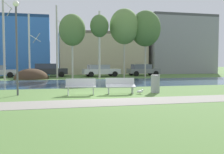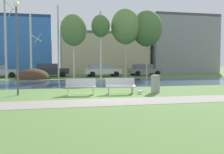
{
  "view_description": "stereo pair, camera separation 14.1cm",
  "coord_description": "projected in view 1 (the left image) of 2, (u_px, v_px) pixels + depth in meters",
  "views": [
    {
      "loc": [
        -2.53,
        -12.86,
        1.74
      ],
      "look_at": [
        0.65,
        0.69,
        0.93
      ],
      "focal_mm": 40.89,
      "sensor_mm": 36.0,
      "label": 1
    },
    {
      "loc": [
        -2.39,
        -12.89,
        1.74
      ],
      "look_at": [
        0.65,
        0.69,
        0.93
      ],
      "focal_mm": 40.89,
      "sensor_mm": 36.0,
      "label": 2
    }
  ],
  "objects": [
    {
      "name": "birch_left",
      "position": [
        30.0,
        46.0,
        26.47
      ],
      "size": [
        1.26,
        2.25,
        6.7
      ],
      "color": "beige",
      "rests_on": "ground"
    },
    {
      "name": "birch_far_left",
      "position": [
        4.0,
        30.0,
        24.68
      ],
      "size": [
        0.99,
        1.71,
        9.48
      ],
      "color": "#BCB7A8",
      "rests_on": "ground"
    },
    {
      "name": "building_grey_warehouse",
      "position": [
        175.0,
        45.0,
        41.57
      ],
      "size": [
        10.44,
        7.92,
        8.99
      ],
      "color": "gray",
      "rests_on": "ground"
    },
    {
      "name": "ground_plane",
      "position": [
        81.0,
        82.0,
        22.89
      ],
      "size": [
        120.0,
        120.0,
        0.0
      ],
      "primitive_type": "plane",
      "color": "#517538"
    },
    {
      "name": "birch_center_left",
      "position": [
        57.0,
        41.0,
        27.19
      ],
      "size": [
        1.27,
        2.04,
        7.76
      ],
      "color": "#BCB7A8",
      "rests_on": "ground"
    },
    {
      "name": "bench_left",
      "position": [
        81.0,
        86.0,
        13.46
      ],
      "size": [
        1.66,
        0.75,
        0.87
      ],
      "color": "#B2B5B7",
      "rests_on": "ground"
    },
    {
      "name": "parked_wagon_fourth_grey",
      "position": [
        143.0,
        70.0,
        32.92
      ],
      "size": [
        4.22,
        2.15,
        1.48
      ],
      "color": "slate",
      "rests_on": "ground"
    },
    {
      "name": "birch_far_right",
      "position": [
        146.0,
        29.0,
        29.03
      ],
      "size": [
        3.41,
        3.41,
        7.62
      ],
      "color": "#BCB7A8",
      "rests_on": "ground"
    },
    {
      "name": "soil_mound",
      "position": [
        31.0,
        79.0,
        26.43
      ],
      "size": [
        3.52,
        3.07,
        2.16
      ],
      "primitive_type": "ellipsoid",
      "color": "#423021",
      "rests_on": "ground"
    },
    {
      "name": "building_beige_block",
      "position": [
        102.0,
        54.0,
        38.98
      ],
      "size": [
        12.79,
        6.62,
        6.14
      ],
      "color": "#BCAD8E",
      "rests_on": "ground"
    },
    {
      "name": "seagull",
      "position": [
        140.0,
        92.0,
        13.96
      ],
      "size": [
        0.43,
        0.16,
        0.26
      ],
      "color": "white",
      "rests_on": "ground"
    },
    {
      "name": "river_band",
      "position": [
        83.0,
        83.0,
        21.5
      ],
      "size": [
        80.0,
        8.6,
        0.01
      ],
      "primitive_type": "cube",
      "color": "#33516B",
      "rests_on": "ground"
    },
    {
      "name": "building_blue_store",
      "position": [
        7.0,
        46.0,
        36.34
      ],
      "size": [
        11.95,
        8.02,
        8.03
      ],
      "color": "#3870C6",
      "rests_on": "ground"
    },
    {
      "name": "bench_right",
      "position": [
        120.0,
        85.0,
        13.96
      ],
      "size": [
        1.66,
        0.75,
        0.87
      ],
      "color": "#B2B5B7",
      "rests_on": "ground"
    },
    {
      "name": "parked_hatch_third_white",
      "position": [
        100.0,
        70.0,
        31.13
      ],
      "size": [
        4.58,
        2.28,
        1.43
      ],
      "color": "silver",
      "rests_on": "ground"
    },
    {
      "name": "trash_bin",
      "position": [
        155.0,
        84.0,
        14.53
      ],
      "size": [
        0.53,
        0.53,
        1.01
      ],
      "color": "gray",
      "rests_on": "ground"
    },
    {
      "name": "streetlamp",
      "position": [
        16.0,
        32.0,
        13.19
      ],
      "size": [
        0.32,
        0.32,
        4.91
      ],
      "color": "#4C4C51",
      "rests_on": "ground"
    },
    {
      "name": "paved_path_strip",
      "position": [
        112.0,
        102.0,
        11.11
      ],
      "size": [
        60.0,
        2.05,
        0.01
      ],
      "primitive_type": "cube",
      "color": "gray",
      "rests_on": "ground"
    },
    {
      "name": "birch_center_right",
      "position": [
        99.0,
        27.0,
        27.39
      ],
      "size": [
        2.01,
        2.01,
        7.23
      ],
      "color": "beige",
      "rests_on": "ground"
    },
    {
      "name": "birch_center",
      "position": [
        72.0,
        30.0,
        27.21
      ],
      "size": [
        2.83,
        2.83,
        6.88
      ],
      "color": "beige",
      "rests_on": "ground"
    },
    {
      "name": "parked_sedan_second_dark",
      "position": [
        48.0,
        70.0,
        30.34
      ],
      "size": [
        4.45,
        2.32,
        1.58
      ],
      "color": "#282B30",
      "rests_on": "ground"
    },
    {
      "name": "birch_right",
      "position": [
        124.0,
        27.0,
        28.53
      ],
      "size": [
        3.31,
        3.31,
        7.72
      ],
      "color": "#BCB7A8",
      "rests_on": "ground"
    }
  ]
}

